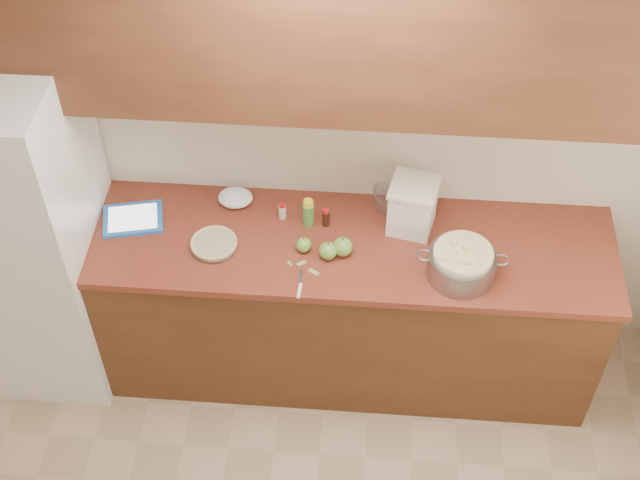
# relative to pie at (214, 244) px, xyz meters

# --- Properties ---
(counter_run) EXTENTS (2.64, 0.68, 0.92)m
(counter_run) POSITION_rel_pie_xyz_m (0.52, 0.07, -0.48)
(counter_run) COLOR #5A3019
(counter_run) RESTS_ON ground
(upper_cabinets) EXTENTS (2.60, 0.34, 0.70)m
(upper_cabinets) POSITION_rel_pie_xyz_m (0.52, 0.23, 1.01)
(upper_cabinets) COLOR brown
(upper_cabinets) RESTS_ON room_shell
(fridge) EXTENTS (0.70, 0.70, 1.80)m
(fridge) POSITION_rel_pie_xyz_m (-0.92, 0.04, -0.04)
(fridge) COLOR silver
(fridge) RESTS_ON ground
(pie) EXTENTS (0.22, 0.22, 0.04)m
(pie) POSITION_rel_pie_xyz_m (0.00, 0.00, 0.00)
(pie) COLOR silver
(pie) RESTS_ON counter_run
(colander) EXTENTS (0.40, 0.30, 0.15)m
(colander) POSITION_rel_pie_xyz_m (1.11, -0.08, 0.05)
(colander) COLOR gray
(colander) RESTS_ON counter_run
(flour_canister) EXTENTS (0.25, 0.25, 0.26)m
(flour_canister) POSITION_rel_pie_xyz_m (0.89, 0.20, 0.11)
(flour_canister) COLOR white
(flour_canister) RESTS_ON counter_run
(tablet) EXTENTS (0.31, 0.26, 0.02)m
(tablet) POSITION_rel_pie_xyz_m (-0.41, 0.14, -0.01)
(tablet) COLOR blue
(tablet) RESTS_ON counter_run
(paring_knife) EXTENTS (0.02, 0.17, 0.02)m
(paring_knife) POSITION_rel_pie_xyz_m (0.41, -0.22, -0.01)
(paring_knife) COLOR gray
(paring_knife) RESTS_ON counter_run
(lemon_bottle) EXTENTS (0.05, 0.05, 0.15)m
(lemon_bottle) POSITION_rel_pie_xyz_m (0.42, 0.18, 0.05)
(lemon_bottle) COLOR #4C8C38
(lemon_bottle) RESTS_ON counter_run
(cinnamon_shaker) EXTENTS (0.04, 0.04, 0.09)m
(cinnamon_shaker) POSITION_rel_pie_xyz_m (0.29, 0.21, 0.02)
(cinnamon_shaker) COLOR beige
(cinnamon_shaker) RESTS_ON counter_run
(vanilla_bottle) EXTENTS (0.03, 0.03, 0.10)m
(vanilla_bottle) POSITION_rel_pie_xyz_m (0.50, 0.18, 0.03)
(vanilla_bottle) COLOR black
(vanilla_bottle) RESTS_ON counter_run
(mixing_bowl) EXTENTS (0.23, 0.23, 0.09)m
(mixing_bowl) POSITION_rel_pie_xyz_m (0.82, 0.35, 0.03)
(mixing_bowl) COLOR silver
(mixing_bowl) RESTS_ON counter_run
(paper_towel) EXTENTS (0.17, 0.14, 0.07)m
(paper_towel) POSITION_rel_pie_xyz_m (0.06, 0.29, 0.02)
(paper_towel) COLOR white
(paper_towel) RESTS_ON counter_run
(apple_left) EXTENTS (0.07, 0.07, 0.08)m
(apple_left) POSITION_rel_pie_xyz_m (0.41, 0.01, 0.02)
(apple_left) COLOR #659C38
(apple_left) RESTS_ON counter_run
(apple_center) EXTENTS (0.09, 0.09, 0.10)m
(apple_center) POSITION_rel_pie_xyz_m (0.59, 0.00, 0.03)
(apple_center) COLOR #659C38
(apple_center) RESTS_ON counter_run
(apple_front) EXTENTS (0.08, 0.08, 0.10)m
(apple_front) POSITION_rel_pie_xyz_m (0.52, -0.02, 0.02)
(apple_front) COLOR #659C38
(apple_front) RESTS_ON counter_run
(peel_a) EXTENTS (0.03, 0.03, 0.00)m
(peel_a) POSITION_rel_pie_xyz_m (0.35, -0.08, -0.02)
(peel_a) COLOR #83AA52
(peel_a) RESTS_ON counter_run
(peel_b) EXTENTS (0.05, 0.05, 0.00)m
(peel_b) POSITION_rel_pie_xyz_m (0.46, -0.12, -0.02)
(peel_b) COLOR #83AA52
(peel_b) RESTS_ON counter_run
(peel_c) EXTENTS (0.05, 0.04, 0.00)m
(peel_c) POSITION_rel_pie_xyz_m (0.41, -0.07, -0.02)
(peel_c) COLOR #83AA52
(peel_c) RESTS_ON counter_run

